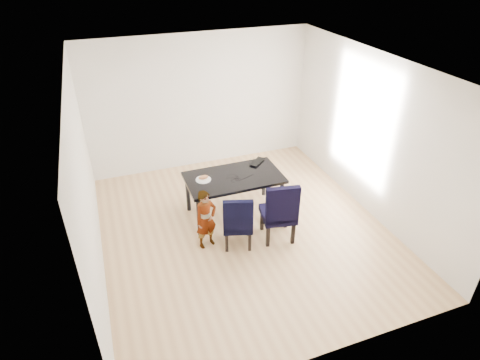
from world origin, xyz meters
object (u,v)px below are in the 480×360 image
object	(u,v)px
chair_right	(278,209)
laptop	(255,161)
dining_table	(234,195)
plate	(203,180)
chair_left	(238,219)
child	(206,219)

from	to	relation	value
chair_right	laptop	world-z (taller)	chair_right
chair_right	laptop	xyz separation A→B (m)	(0.08, 1.19, 0.23)
dining_table	plate	bearing A→B (deg)	172.67
dining_table	plate	distance (m)	0.64
chair_left	chair_right	xyz separation A→B (m)	(0.65, -0.06, 0.07)
plate	laptop	xyz separation A→B (m)	(1.02, 0.28, 0.01)
child	plate	size ratio (longest dim) A/B	3.90
dining_table	laptop	size ratio (longest dim) A/B	4.55
chair_right	plate	size ratio (longest dim) A/B	4.20
chair_right	plate	world-z (taller)	chair_right
dining_table	child	bearing A→B (deg)	-136.20
chair_right	plate	xyz separation A→B (m)	(-0.94, 0.90, 0.23)
dining_table	chair_right	xyz separation A→B (m)	(0.44, -0.84, 0.15)
child	laptop	bearing A→B (deg)	23.48
plate	chair_left	bearing A→B (deg)	-71.03
chair_left	laptop	distance (m)	1.38
plate	dining_table	bearing A→B (deg)	-7.33
dining_table	laptop	xyz separation A→B (m)	(0.52, 0.35, 0.39)
child	plate	bearing A→B (deg)	60.08
plate	laptop	distance (m)	1.06
chair_right	laptop	bearing A→B (deg)	96.57
chair_left	laptop	size ratio (longest dim) A/B	2.63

